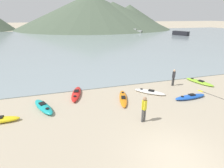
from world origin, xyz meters
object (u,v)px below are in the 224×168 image
Objects in this scene: kayak_on_sand_0 at (150,92)px; kayak_on_sand_1 at (43,107)px; person_near_waterline at (174,76)px; moored_boat_2 at (181,33)px; person_near_foreground at (144,108)px; moored_boat_1 at (135,31)px; kayak_on_sand_3 at (123,98)px; moored_boat_0 at (98,31)px; loose_paddle at (214,96)px; kayak_on_sand_2 at (190,97)px; kayak_on_sand_4 at (200,82)px; kayak_on_sand_5 at (76,94)px.

kayak_on_sand_1 reaches higher than kayak_on_sand_0.
person_near_waterline reaches higher than moored_boat_2.
person_near_foreground reaches higher than moored_boat_1.
kayak_on_sand_0 is 0.43× the size of moored_boat_2.
person_near_waterline reaches higher than kayak_on_sand_1.
kayak_on_sand_1 is 1.65× the size of person_near_foreground.
moored_boat_0 is at bearing 79.78° from kayak_on_sand_3.
kayak_on_sand_0 is 57.20m from moored_boat_1.
moored_boat_0 is at bearing 87.45° from loose_paddle.
kayak_on_sand_2 reaches higher than loose_paddle.
kayak_on_sand_4 is 0.94× the size of kayak_on_sand_5.
person_near_waterline is at bearing 123.03° from loose_paddle.
moored_boat_2 is at bearing 52.53° from person_near_waterline.
kayak_on_sand_3 is at bearing 168.81° from loose_paddle.
moored_boat_0 reaches higher than moored_boat_1.
kayak_on_sand_5 is 58.60m from moored_boat_1.
moored_boat_0 reaches higher than moored_boat_2.
person_near_foreground reaches higher than kayak_on_sand_4.
kayak_on_sand_2 is 1.03× the size of loose_paddle.
kayak_on_sand_3 is (5.84, -0.22, -0.05)m from kayak_on_sand_1.
kayak_on_sand_4 reaches higher than loose_paddle.
moored_boat_2 is at bearing 56.32° from loose_paddle.
moored_boat_2 is at bearing 51.13° from person_near_foreground.
kayak_on_sand_3 is at bearing -168.58° from kayak_on_sand_0.
kayak_on_sand_2 reaches higher than kayak_on_sand_0.
moored_boat_1 is at bearing -5.22° from moored_boat_0.
kayak_on_sand_4 is at bearing -107.13° from moored_boat_1.
kayak_on_sand_3 is at bearing -171.12° from kayak_on_sand_4.
loose_paddle is at bearing -123.68° from moored_boat_2.
person_near_foreground is 61.56m from moored_boat_1.
kayak_on_sand_5 is (-11.78, 0.51, 0.04)m from kayak_on_sand_4.
loose_paddle is (2.22, -0.14, -0.14)m from kayak_on_sand_2.
moored_boat_2 is (32.48, 39.57, 0.60)m from kayak_on_sand_0.
kayak_on_sand_0 reaches higher than kayak_on_sand_4.
kayak_on_sand_0 is 0.87× the size of loose_paddle.
loose_paddle is at bearing -3.71° from kayak_on_sand_2.
kayak_on_sand_1 is 0.50× the size of moored_boat_2.
person_near_foreground is at bearing -99.52° from moored_boat_0.
kayak_on_sand_1 is 14.25m from kayak_on_sand_4.
kayak_on_sand_4 is 1.69× the size of person_near_foreground.
loose_paddle is at bearing -22.36° from kayak_on_sand_0.
kayak_on_sand_3 is 0.99× the size of kayak_on_sand_5.
moored_boat_0 is (9.87, 54.71, 0.68)m from kayak_on_sand_3.
kayak_on_sand_2 is 5.30m from kayak_on_sand_3.
kayak_on_sand_1 is at bearing 172.06° from kayak_on_sand_2.
moored_boat_0 is 29.12m from moored_boat_2.
person_near_waterline is at bearing 176.62° from kayak_on_sand_4.
kayak_on_sand_2 is 0.55× the size of moored_boat_1.
moored_boat_0 is at bearing 174.78° from moored_boat_1.
moored_boat_1 is at bearing 61.65° from kayak_on_sand_5.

